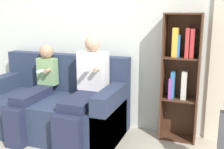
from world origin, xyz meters
TOP-DOWN VIEW (x-y plane):
  - back_wall at (0.00, 1.06)m, footprint 10.00×0.06m
  - couch at (-0.31, 0.56)m, footprint 1.82×0.93m
  - adult_seated at (0.18, 0.45)m, footprint 0.38×0.88m
  - child_seated at (-0.51, 0.42)m, footprint 0.27×0.90m
  - bookshelf at (1.24, 0.91)m, footprint 0.43×0.27m

SIDE VIEW (x-z plane):
  - couch at x=-0.31m, z-range -0.17..0.81m
  - child_seated at x=-0.51m, z-range 0.01..1.14m
  - adult_seated at x=0.18m, z-range 0.01..1.27m
  - bookshelf at x=1.24m, z-range 0.07..1.62m
  - back_wall at x=0.00m, z-range 0.00..2.55m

